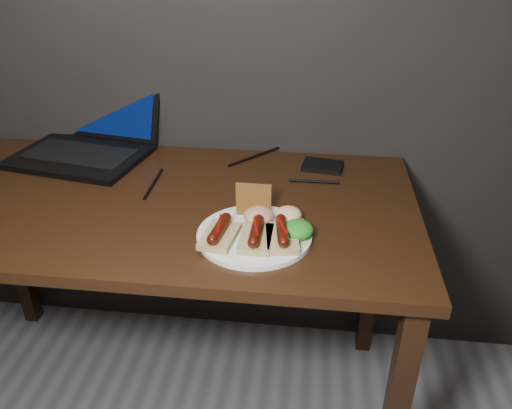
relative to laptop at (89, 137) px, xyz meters
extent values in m
cube|color=black|center=(0.28, -0.28, -0.07)|extent=(1.40, 0.70, 0.03)
cube|color=black|center=(-0.37, 0.02, -0.44)|extent=(0.05, 0.05, 0.72)
cube|color=black|center=(0.93, 0.02, -0.44)|extent=(0.05, 0.05, 0.72)
cube|color=black|center=(-0.01, -0.06, -0.04)|extent=(0.43, 0.34, 0.02)
cube|color=black|center=(-0.01, -0.06, -0.03)|extent=(0.35, 0.21, 0.00)
cube|color=black|center=(0.02, 0.12, 0.08)|extent=(0.39, 0.16, 0.23)
cube|color=#081A52|center=(0.02, 0.12, 0.08)|extent=(0.35, 0.13, 0.20)
cube|color=black|center=(0.73, -0.04, -0.04)|extent=(0.13, 0.10, 0.02)
cylinder|color=black|center=(0.27, -0.20, -0.05)|extent=(0.01, 0.18, 0.01)
cylinder|color=black|center=(0.53, 0.02, -0.05)|extent=(0.15, 0.17, 0.01)
cylinder|color=black|center=(0.71, -0.13, -0.05)|extent=(0.14, 0.01, 0.01)
cylinder|color=white|center=(0.58, -0.43, -0.05)|extent=(0.33, 0.33, 0.01)
cube|color=tan|center=(0.50, -0.47, -0.03)|extent=(0.09, 0.12, 0.02)
cylinder|color=#4D1405|center=(0.50, -0.47, -0.01)|extent=(0.04, 0.10, 0.02)
sphere|color=#4D1405|center=(0.50, -0.51, -0.01)|extent=(0.03, 0.02, 0.02)
sphere|color=#4D1405|center=(0.51, -0.42, -0.01)|extent=(0.03, 0.02, 0.02)
cylinder|color=#720A05|center=(0.50, -0.47, 0.00)|extent=(0.01, 0.07, 0.01)
cube|color=tan|center=(0.58, -0.47, -0.03)|extent=(0.07, 0.12, 0.02)
cylinder|color=#4D1405|center=(0.58, -0.47, -0.01)|extent=(0.03, 0.10, 0.02)
sphere|color=#4D1405|center=(0.58, -0.52, -0.01)|extent=(0.03, 0.02, 0.02)
sphere|color=#4D1405|center=(0.58, -0.42, -0.01)|extent=(0.03, 0.02, 0.02)
cylinder|color=#720A05|center=(0.58, -0.47, 0.00)|extent=(0.02, 0.07, 0.01)
cube|color=tan|center=(0.64, -0.46, -0.03)|extent=(0.09, 0.12, 0.02)
cylinder|color=#4D1405|center=(0.64, -0.46, -0.01)|extent=(0.04, 0.10, 0.02)
sphere|color=#4D1405|center=(0.65, -0.51, -0.01)|extent=(0.03, 0.02, 0.02)
sphere|color=#4D1405|center=(0.63, -0.41, -0.01)|extent=(0.03, 0.02, 0.02)
cylinder|color=#720A05|center=(0.64, -0.46, 0.00)|extent=(0.03, 0.07, 0.01)
cube|color=#925D28|center=(0.56, -0.35, 0.00)|extent=(0.08, 0.01, 0.08)
ellipsoid|color=#136216|center=(0.68, -0.44, -0.02)|extent=(0.07, 0.07, 0.04)
ellipsoid|color=maroon|center=(0.58, -0.39, -0.02)|extent=(0.07, 0.07, 0.04)
ellipsoid|color=beige|center=(0.65, -0.37, -0.02)|extent=(0.06, 0.06, 0.04)
camera|label=1|loc=(0.70, -1.39, 0.58)|focal=35.00mm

